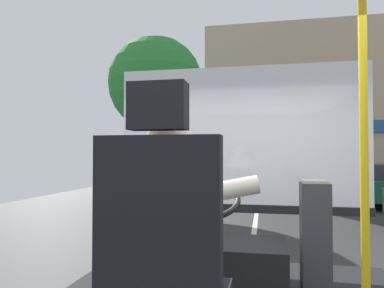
% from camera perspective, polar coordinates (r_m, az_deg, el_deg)
% --- Properties ---
extents(ground, '(18.00, 44.00, 0.06)m').
position_cam_1_polar(ground, '(10.99, 10.18, -11.01)').
color(ground, '#2F2F2F').
extents(driver_seat, '(0.48, 0.48, 1.32)m').
position_cam_1_polar(driver_seat, '(1.54, -4.29, -20.14)').
color(driver_seat, black).
rests_on(driver_seat, bus_floor).
extents(bus_driver, '(0.76, 0.61, 0.74)m').
position_cam_1_polar(bus_driver, '(1.61, -3.03, -13.02)').
color(bus_driver, '#332D28').
rests_on(bus_driver, driver_seat).
extents(steering_console, '(1.10, 0.96, 0.86)m').
position_cam_1_polar(steering_console, '(2.84, 3.11, -18.65)').
color(steering_console, black).
rests_on(steering_console, bus_floor).
extents(handrail_pole, '(0.04, 0.04, 1.93)m').
position_cam_1_polar(handrail_pole, '(2.09, 25.66, -3.90)').
color(handrail_pole, gold).
rests_on(handrail_pole, bus_floor).
extents(fare_box, '(0.21, 0.24, 0.86)m').
position_cam_1_polar(fare_box, '(2.91, 18.95, -13.96)').
color(fare_box, '#333338').
rests_on(fare_box, bus_floor).
extents(windshield_panel, '(2.50, 0.08, 1.48)m').
position_cam_1_polar(windshield_panel, '(3.67, 7.65, -1.74)').
color(windshield_panel, white).
extents(street_tree, '(3.17, 3.17, 5.75)m').
position_cam_1_polar(street_tree, '(12.38, -5.79, 9.45)').
color(street_tree, '#4C3828').
rests_on(street_tree, ground).
extents(shop_building, '(13.94, 5.59, 8.61)m').
position_cam_1_polar(shop_building, '(21.96, 21.60, 5.09)').
color(shop_building, tan).
rests_on(shop_building, ground).
extents(parked_car_green, '(1.93, 4.02, 1.43)m').
position_cam_1_polar(parked_car_green, '(14.32, 27.23, -5.60)').
color(parked_car_green, '#195633').
rests_on(parked_car_green, ground).
extents(parked_car_blue, '(1.82, 3.92, 1.29)m').
position_cam_1_polar(parked_car_blue, '(19.95, 21.25, -4.71)').
color(parked_car_blue, navy).
rests_on(parked_car_blue, ground).
extents(parked_car_white, '(1.83, 3.98, 1.39)m').
position_cam_1_polar(parked_car_white, '(24.67, 19.93, -3.99)').
color(parked_car_white, silver).
rests_on(parked_car_white, ground).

